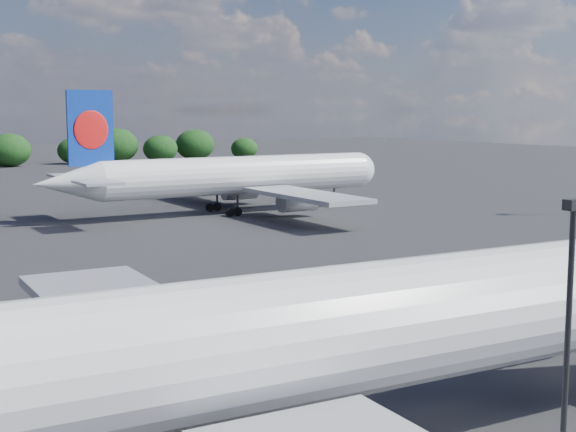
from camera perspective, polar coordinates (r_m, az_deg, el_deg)
qantas_airliner at (r=31.86m, az=2.73°, el=-8.63°), size 51.19×48.65×16.71m
china_southern_airliner at (r=109.01m, az=-4.23°, el=2.80°), size 50.15×47.59×16.42m
apron_lamp_post at (r=22.76m, az=19.09°, el=-11.99°), size 0.55×0.30×11.71m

